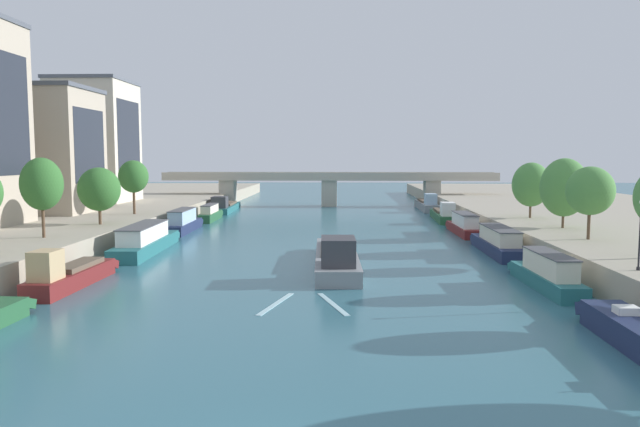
{
  "coord_description": "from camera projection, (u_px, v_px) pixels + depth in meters",
  "views": [
    {
      "loc": [
        2.5,
        -16.83,
        9.31
      ],
      "look_at": [
        0.0,
        49.68,
        2.99
      ],
      "focal_mm": 33.81,
      "sensor_mm": 36.0,
      "label": 1
    }
  ],
  "objects": [
    {
      "name": "bridge_far",
      "position": [
        329.0,
        184.0,
        113.05
      ],
      "size": [
        62.39,
        4.4,
        6.35
      ],
      "color": "#ADA899",
      "rests_on": "ground"
    },
    {
      "name": "quay_right",
      "position": [
        637.0,
        226.0,
        70.93
      ],
      "size": [
        36.0,
        170.0,
        2.31
      ],
      "primitive_type": "cube",
      "color": "#A89E89",
      "rests_on": "ground"
    },
    {
      "name": "building_left_far_end",
      "position": [
        95.0,
        141.0,
        93.3
      ],
      "size": [
        10.97,
        12.24,
        18.79
      ],
      "color": "beige",
      "rests_on": "quay_left"
    },
    {
      "name": "tree_left_nearest",
      "position": [
        99.0,
        189.0,
        61.9
      ],
      "size": [
        4.28,
        4.28,
        5.88
      ],
      "color": "brown",
      "rests_on": "quay_left"
    },
    {
      "name": "moored_boat_left_downstream",
      "position": [
        211.0,
        214.0,
        87.93
      ],
      "size": [
        1.92,
        10.58,
        2.38
      ],
      "color": "#235633",
      "rests_on": "ground"
    },
    {
      "name": "moored_boat_right_second",
      "position": [
        464.0,
        225.0,
        72.27
      ],
      "size": [
        2.26,
        12.11,
        2.57
      ],
      "color": "maroon",
      "rests_on": "ground"
    },
    {
      "name": "wake_behind_barge",
      "position": [
        304.0,
        304.0,
        38.08
      ],
      "size": [
        5.6,
        5.98,
        0.03
      ],
      "color": "#A5D1DB",
      "rests_on": "ground"
    },
    {
      "name": "moored_boat_right_gap_after",
      "position": [
        547.0,
        273.0,
        42.44
      ],
      "size": [
        2.31,
        11.24,
        2.62
      ],
      "color": "#23666B",
      "rests_on": "ground"
    },
    {
      "name": "moored_boat_left_lone",
      "position": [
        184.0,
        222.0,
        74.72
      ],
      "size": [
        2.39,
        12.28,
        2.84
      ],
      "color": "#1E284C",
      "rests_on": "ground"
    },
    {
      "name": "moored_boat_right_end",
      "position": [
        427.0,
        204.0,
        104.97
      ],
      "size": [
        2.51,
        15.13,
        3.12
      ],
      "color": "gray",
      "rests_on": "ground"
    },
    {
      "name": "moored_boat_left_gap_after",
      "position": [
        224.0,
        206.0,
        102.13
      ],
      "size": [
        3.79,
        16.54,
        2.85
      ],
      "color": "#23666B",
      "rests_on": "ground"
    },
    {
      "name": "tree_left_past_mid",
      "position": [
        42.0,
        184.0,
        51.69
      ],
      "size": [
        3.55,
        3.55,
        6.91
      ],
      "color": "brown",
      "rests_on": "quay_left"
    },
    {
      "name": "moored_boat_left_second",
      "position": [
        146.0,
        240.0,
        58.58
      ],
      "size": [
        3.42,
        16.12,
        2.8
      ],
      "color": "#23666B",
      "rests_on": "ground"
    },
    {
      "name": "building_left_corner",
      "position": [
        36.0,
        150.0,
        75.21
      ],
      "size": [
        14.21,
        11.33,
        15.64
      ],
      "color": "#B2A38E",
      "rests_on": "quay_left"
    },
    {
      "name": "moored_boat_left_far",
      "position": [
        70.0,
        274.0,
        42.78
      ],
      "size": [
        2.4,
        11.36,
        3.18
      ],
      "color": "maroon",
      "rests_on": "ground"
    },
    {
      "name": "tree_right_nearest",
      "position": [
        531.0,
        185.0,
        68.48
      ],
      "size": [
        4.23,
        4.23,
        6.32
      ],
      "color": "brown",
      "rests_on": "quay_right"
    },
    {
      "name": "lamppost_right_bank",
      "position": [
        640.0,
        232.0,
        36.92
      ],
      "size": [
        0.28,
        0.28,
        4.37
      ],
      "color": "black",
      "rests_on": "quay_right"
    },
    {
      "name": "quay_left",
      "position": [
        19.0,
        223.0,
        73.71
      ],
      "size": [
        36.0,
        170.0,
        2.31
      ],
      "primitive_type": "cube",
      "color": "#A89E89",
      "rests_on": "ground"
    },
    {
      "name": "barge_midriver",
      "position": [
        337.0,
        257.0,
        50.21
      ],
      "size": [
        3.98,
        18.6,
        3.29
      ],
      "color": "gray",
      "rests_on": "ground"
    },
    {
      "name": "tree_left_second",
      "position": [
        133.0,
        177.0,
        73.06
      ],
      "size": [
        3.59,
        3.59,
        6.54
      ],
      "color": "brown",
      "rests_on": "quay_left"
    },
    {
      "name": "tree_right_third",
      "position": [
        590.0,
        191.0,
        50.58
      ],
      "size": [
        3.95,
        3.95,
        6.17
      ],
      "color": "brown",
      "rests_on": "quay_right"
    },
    {
      "name": "moored_boat_right_upstream",
      "position": [
        498.0,
        242.0,
        57.75
      ],
      "size": [
        2.51,
        13.45,
        2.6
      ],
      "color": "#1E284C",
      "rests_on": "ground"
    },
    {
      "name": "moored_boat_right_midway",
      "position": [
        444.0,
        214.0,
        87.5
      ],
      "size": [
        2.97,
        14.43,
        2.98
      ],
      "color": "#235633",
      "rests_on": "ground"
    },
    {
      "name": "tree_right_midway",
      "position": [
        564.0,
        187.0,
        58.79
      ],
      "size": [
        4.58,
        4.58,
        6.84
      ],
      "color": "brown",
      "rests_on": "quay_right"
    }
  ]
}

